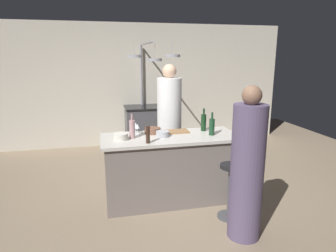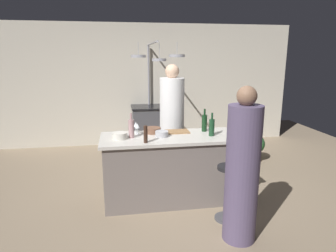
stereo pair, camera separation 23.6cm
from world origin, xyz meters
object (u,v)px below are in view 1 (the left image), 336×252
at_px(stove_range, 144,127).
at_px(cutting_board, 177,131).
at_px(pepper_mill, 148,135).
at_px(guest_right, 247,170).
at_px(mixing_bowl_wooden, 153,131).
at_px(wine_bottle_red, 204,122).
at_px(wine_bottle_rose, 132,129).
at_px(wine_bottle_green, 212,126).
at_px(wine_glass_near_right_guest, 137,127).
at_px(mixing_bowl_ceramic, 121,136).
at_px(bar_stool_right, 230,189).
at_px(potted_plant, 249,145).
at_px(chef, 169,126).
at_px(mixing_bowl_steel, 163,134).
at_px(wine_glass_by_chef, 135,125).

relative_size(stove_range, cutting_board, 2.78).
bearing_deg(pepper_mill, guest_right, -39.21).
distance_m(stove_range, mixing_bowl_wooden, 2.31).
distance_m(wine_bottle_red, wine_bottle_rose, 1.03).
bearing_deg(wine_bottle_green, wine_glass_near_right_guest, 165.25).
height_order(guest_right, mixing_bowl_ceramic, guest_right).
bearing_deg(wine_glass_near_right_guest, bar_stool_right, -38.73).
height_order(potted_plant, cutting_board, cutting_board).
relative_size(potted_plant, cutting_board, 1.62).
relative_size(pepper_mill, mixing_bowl_ceramic, 1.10).
bearing_deg(wine_glass_near_right_guest, chef, 47.20).
distance_m(bar_stool_right, wine_bottle_green, 0.85).
relative_size(cutting_board, mixing_bowl_steel, 1.85).
xyz_separation_m(chef, mixing_bowl_ceramic, (-0.82, -0.84, 0.10)).
xyz_separation_m(wine_glass_by_chef, mixing_bowl_steel, (0.32, -0.27, -0.07)).
distance_m(stove_range, mixing_bowl_steel, 2.51).
xyz_separation_m(bar_stool_right, wine_bottle_red, (-0.07, 0.79, 0.65)).
height_order(mixing_bowl_wooden, mixing_bowl_steel, same).
bearing_deg(wine_bottle_red, potted_plant, 39.09).
bearing_deg(wine_bottle_green, mixing_bowl_steel, 174.30).
height_order(chef, potted_plant, chef).
distance_m(wine_bottle_green, wine_glass_by_chef, 1.03).
relative_size(stove_range, wine_glass_by_chef, 6.10).
distance_m(wine_bottle_red, wine_bottle_green, 0.25).
distance_m(wine_bottle_red, mixing_bowl_ceramic, 1.18).
distance_m(potted_plant, mixing_bowl_steel, 2.36).
bearing_deg(cutting_board, stove_range, 93.37).
distance_m(chef, pepper_mill, 1.19).
xyz_separation_m(guest_right, mixing_bowl_steel, (-0.69, 1.00, 0.17)).
bearing_deg(pepper_mill, potted_plant, 34.54).
xyz_separation_m(bar_stool_right, mixing_bowl_ceramic, (-1.23, 0.59, 0.56)).
bearing_deg(chef, wine_glass_near_right_guest, -132.80).
bearing_deg(wine_glass_near_right_guest, mixing_bowl_wooden, 5.17).
height_order(guest_right, mixing_bowl_wooden, guest_right).
height_order(wine_bottle_green, wine_glass_by_chef, wine_bottle_green).
bearing_deg(wine_glass_by_chef, wine_glass_near_right_guest, -79.55).
bearing_deg(pepper_mill, cutting_board, 42.64).
relative_size(potted_plant, wine_bottle_red, 1.65).
height_order(stove_range, chef, chef).
height_order(wine_bottle_rose, mixing_bowl_steel, wine_bottle_rose).
distance_m(mixing_bowl_wooden, mixing_bowl_ceramic, 0.50).
relative_size(guest_right, cutting_board, 5.14).
bearing_deg(wine_glass_by_chef, wine_bottle_green, -19.16).
distance_m(potted_plant, wine_bottle_green, 1.95).
relative_size(wine_bottle_red, wine_bottle_green, 1.03).
height_order(pepper_mill, mixing_bowl_wooden, pepper_mill).
bearing_deg(mixing_bowl_ceramic, pepper_mill, -36.07).
height_order(wine_bottle_rose, mixing_bowl_wooden, wine_bottle_rose).
relative_size(wine_bottle_rose, wine_glass_by_chef, 2.17).
relative_size(chef, pepper_mill, 8.58).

